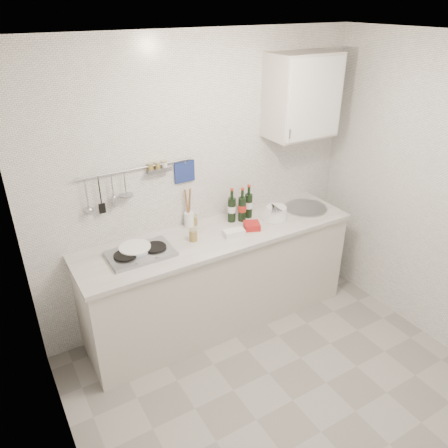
% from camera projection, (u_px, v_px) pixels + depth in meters
% --- Properties ---
extents(floor, '(3.00, 3.00, 0.00)m').
position_uv_depth(floor, '(293.00, 400.00, 3.28)').
color(floor, slate).
rests_on(floor, ground).
extents(ceiling, '(3.00, 3.00, 0.00)m').
position_uv_depth(ceiling, '(330.00, 42.00, 2.13)').
color(ceiling, silver).
rests_on(ceiling, back_wall).
extents(back_wall, '(3.00, 0.02, 2.50)m').
position_uv_depth(back_wall, '(201.00, 185.00, 3.77)').
color(back_wall, silver).
rests_on(back_wall, floor).
extents(wall_left, '(0.02, 2.80, 2.50)m').
position_uv_depth(wall_left, '(58.00, 348.00, 2.02)').
color(wall_left, silver).
rests_on(wall_left, floor).
extents(counter, '(2.44, 0.64, 0.96)m').
position_uv_depth(counter, '(220.00, 280.00, 3.93)').
color(counter, beige).
rests_on(counter, floor).
extents(wall_rail, '(0.98, 0.09, 0.34)m').
position_uv_depth(wall_rail, '(135.00, 181.00, 3.39)').
color(wall_rail, '#93969B').
rests_on(wall_rail, back_wall).
extents(wall_cabinet, '(0.60, 0.38, 0.70)m').
position_uv_depth(wall_cabinet, '(302.00, 96.00, 3.72)').
color(wall_cabinet, beige).
rests_on(wall_cabinet, back_wall).
extents(plate_stack_hob, '(0.28, 0.27, 0.05)m').
position_uv_depth(plate_stack_hob, '(134.00, 250.00, 3.40)').
color(plate_stack_hob, '#5273BA').
rests_on(plate_stack_hob, counter).
extents(plate_stack_sink, '(0.24, 0.23, 0.11)m').
position_uv_depth(plate_stack_sink, '(275.00, 213.00, 3.93)').
color(plate_stack_sink, white).
rests_on(plate_stack_sink, counter).
extents(wine_bottles, '(0.25, 0.11, 0.31)m').
position_uv_depth(wine_bottles, '(241.00, 204.00, 3.85)').
color(wine_bottles, black).
rests_on(wine_bottles, counter).
extents(butter_dish, '(0.18, 0.11, 0.05)m').
position_uv_depth(butter_dish, '(234.00, 233.00, 3.64)').
color(butter_dish, white).
rests_on(butter_dish, counter).
extents(strawberry_punnet, '(0.17, 0.17, 0.05)m').
position_uv_depth(strawberry_punnet, '(252.00, 226.00, 3.76)').
color(strawberry_punnet, red).
rests_on(strawberry_punnet, counter).
extents(utensil_crock, '(0.09, 0.09, 0.36)m').
position_uv_depth(utensil_crock, '(189.00, 217.00, 3.77)').
color(utensil_crock, white).
rests_on(utensil_crock, counter).
extents(jar_a, '(0.06, 0.06, 0.09)m').
position_uv_depth(jar_a, '(194.00, 220.00, 3.81)').
color(jar_a, olive).
rests_on(jar_a, counter).
extents(jar_b, '(0.06, 0.06, 0.08)m').
position_uv_depth(jar_b, '(242.00, 208.00, 4.05)').
color(jar_b, olive).
rests_on(jar_b, counter).
extents(jar_c, '(0.07, 0.07, 0.07)m').
position_uv_depth(jar_c, '(268.00, 210.00, 4.00)').
color(jar_c, olive).
rests_on(jar_c, counter).
extents(jar_d, '(0.07, 0.07, 0.10)m').
position_uv_depth(jar_d, '(193.00, 235.00, 3.56)').
color(jar_d, olive).
rests_on(jar_d, counter).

